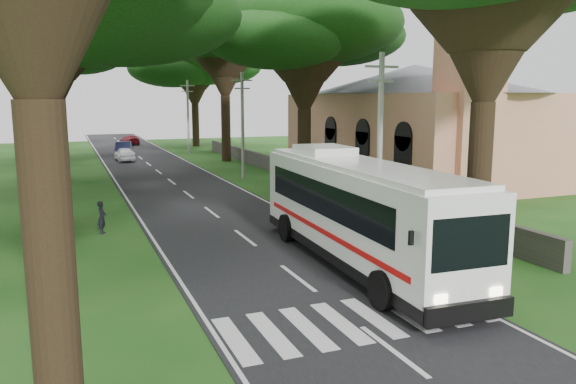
% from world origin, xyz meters
% --- Properties ---
extents(ground, '(140.00, 140.00, 0.00)m').
position_xyz_m(ground, '(0.00, 0.00, 0.00)').
color(ground, '#1A4B15').
rests_on(ground, ground).
extents(road, '(8.00, 120.00, 0.04)m').
position_xyz_m(road, '(0.00, 25.00, 0.01)').
color(road, black).
rests_on(road, ground).
extents(crosswalk, '(8.00, 3.00, 0.01)m').
position_xyz_m(crosswalk, '(0.00, -2.00, 0.00)').
color(crosswalk, silver).
rests_on(crosswalk, ground).
extents(property_wall, '(0.35, 50.00, 1.20)m').
position_xyz_m(property_wall, '(9.00, 24.00, 0.60)').
color(property_wall, '#383533').
rests_on(property_wall, ground).
extents(church, '(14.00, 24.00, 11.60)m').
position_xyz_m(church, '(17.86, 21.55, 4.91)').
color(church, '#E78D70').
rests_on(church, ground).
extents(pole_near, '(1.60, 0.24, 8.00)m').
position_xyz_m(pole_near, '(5.50, 6.00, 4.18)').
color(pole_near, gray).
rests_on(pole_near, ground).
extents(pole_mid, '(1.60, 0.24, 8.00)m').
position_xyz_m(pole_mid, '(5.50, 26.00, 4.18)').
color(pole_mid, gray).
rests_on(pole_mid, ground).
extents(pole_far, '(1.60, 0.24, 8.00)m').
position_xyz_m(pole_far, '(5.50, 46.00, 4.18)').
color(pole_far, gray).
rests_on(pole_far, ground).
extents(tree_l_midb, '(15.09, 15.09, 14.55)m').
position_xyz_m(tree_l_midb, '(-7.50, 30.00, 11.25)').
color(tree_l_midb, black).
rests_on(tree_l_midb, ground).
extents(tree_l_far, '(13.44, 13.44, 14.03)m').
position_xyz_m(tree_l_far, '(-8.50, 48.00, 11.03)').
color(tree_l_far, black).
rests_on(tree_l_far, ground).
extents(tree_r_mida, '(12.94, 12.94, 13.64)m').
position_xyz_m(tree_r_mida, '(8.00, 20.00, 10.74)').
color(tree_r_mida, black).
rests_on(tree_r_mida, ground).
extents(tree_r_midb, '(14.51, 14.51, 16.06)m').
position_xyz_m(tree_r_midb, '(7.50, 38.00, 12.83)').
color(tree_r_midb, black).
rests_on(tree_r_midb, ground).
extents(tree_r_far, '(15.22, 15.22, 13.96)m').
position_xyz_m(tree_r_far, '(8.50, 56.00, 10.65)').
color(tree_r_far, black).
rests_on(tree_r_far, ground).
extents(coach_bus, '(3.45, 13.04, 3.82)m').
position_xyz_m(coach_bus, '(2.70, 2.77, 2.05)').
color(coach_bus, white).
rests_on(coach_bus, ground).
extents(distant_car_a, '(1.83, 4.07, 1.36)m').
position_xyz_m(distant_car_a, '(-1.79, 41.31, 0.71)').
color(distant_car_a, silver).
rests_on(distant_car_a, road).
extents(distant_car_b, '(2.20, 4.52, 1.43)m').
position_xyz_m(distant_car_b, '(-1.29, 47.48, 0.74)').
color(distant_car_b, navy).
rests_on(distant_car_b, road).
extents(distant_car_c, '(2.38, 4.45, 1.23)m').
position_xyz_m(distant_car_c, '(0.92, 61.51, 0.64)').
color(distant_car_c, maroon).
rests_on(distant_car_c, road).
extents(pedestrian, '(0.52, 0.63, 1.50)m').
position_xyz_m(pedestrian, '(-5.76, 11.25, 0.75)').
color(pedestrian, black).
rests_on(pedestrian, ground).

